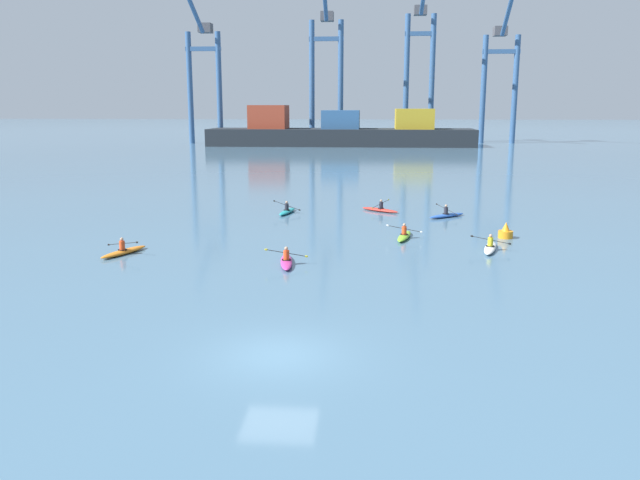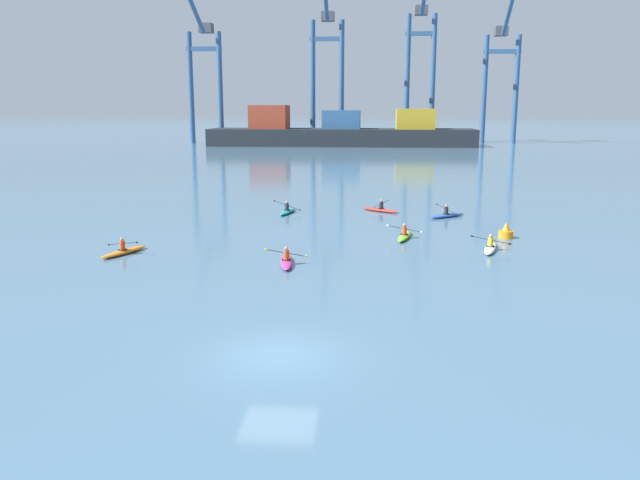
% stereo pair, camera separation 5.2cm
% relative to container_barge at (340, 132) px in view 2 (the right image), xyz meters
% --- Properties ---
extents(ground_plane, '(800.00, 800.00, 0.00)m').
position_rel_container_barge_xyz_m(ground_plane, '(3.73, -114.42, -2.76)').
color(ground_plane, '#476B84').
extents(container_barge, '(54.72, 11.04, 8.29)m').
position_rel_container_barge_xyz_m(container_barge, '(0.00, 0.00, 0.00)').
color(container_barge, '#1E2328').
rests_on(container_barge, ground).
extents(gantry_crane_west, '(7.71, 16.66, 30.86)m').
position_rel_container_barge_xyz_m(gantry_crane_west, '(-29.96, 6.34, 13.35)').
color(gantry_crane_west, '#335684').
rests_on(gantry_crane_west, ground).
extents(gantry_crane_west_mid, '(7.56, 15.78, 35.50)m').
position_rel_container_barge_xyz_m(gantry_crane_west_mid, '(-3.54, 9.91, 14.87)').
color(gantry_crane_west_mid, '#335684').
rests_on(gantry_crane_west_mid, ground).
extents(gantry_crane_east_mid, '(6.82, 21.51, 36.48)m').
position_rel_container_barge_xyz_m(gantry_crane_east_mid, '(16.93, 12.13, 16.01)').
color(gantry_crane_east_mid, '#335684').
rests_on(gantry_crane_east_mid, ground).
extents(gantry_crane_east, '(8.03, 17.52, 33.87)m').
position_rel_container_barge_xyz_m(gantry_crane_east, '(34.38, 11.77, 13.50)').
color(gantry_crane_east, '#335684').
rests_on(gantry_crane_east, ground).
extents(channel_buoy, '(0.90, 0.90, 1.00)m').
position_rel_container_barge_xyz_m(channel_buoy, '(15.00, -94.50, -2.40)').
color(channel_buoy, orange).
rests_on(channel_buoy, ground).
extents(kayak_white, '(2.21, 3.44, 0.95)m').
position_rel_container_barge_xyz_m(kayak_white, '(13.44, -98.09, -2.59)').
color(kayak_white, silver).
rests_on(kayak_white, ground).
extents(kayak_magenta, '(2.25, 3.45, 0.95)m').
position_rel_container_barge_xyz_m(kayak_magenta, '(2.37, -102.26, -2.59)').
color(kayak_magenta, '#C13384').
rests_on(kayak_magenta, ground).
extents(kayak_teal, '(2.18, 3.45, 1.00)m').
position_rel_container_barge_xyz_m(kayak_teal, '(0.31, -86.30, -2.59)').
color(kayak_teal, teal).
rests_on(kayak_teal, ground).
extents(kayak_lime, '(2.23, 3.45, 0.95)m').
position_rel_container_barge_xyz_m(kayak_lime, '(8.75, -95.09, -2.59)').
color(kayak_lime, '#7ABC2D').
rests_on(kayak_lime, ground).
extents(kayak_red, '(3.07, 2.54, 0.95)m').
position_rel_container_barge_xyz_m(kayak_red, '(7.39, -84.92, -2.59)').
color(kayak_red, red).
rests_on(kayak_red, ground).
extents(kayak_orange, '(2.12, 3.38, 0.95)m').
position_rel_container_barge_xyz_m(kayak_orange, '(-6.88, -100.68, -2.59)').
color(kayak_orange, orange).
rests_on(kayak_orange, ground).
extents(kayak_blue, '(3.02, 2.60, 0.95)m').
position_rel_container_barge_xyz_m(kayak_blue, '(12.24, -87.15, -2.59)').
color(kayak_blue, '#2856B2').
rests_on(kayak_blue, ground).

